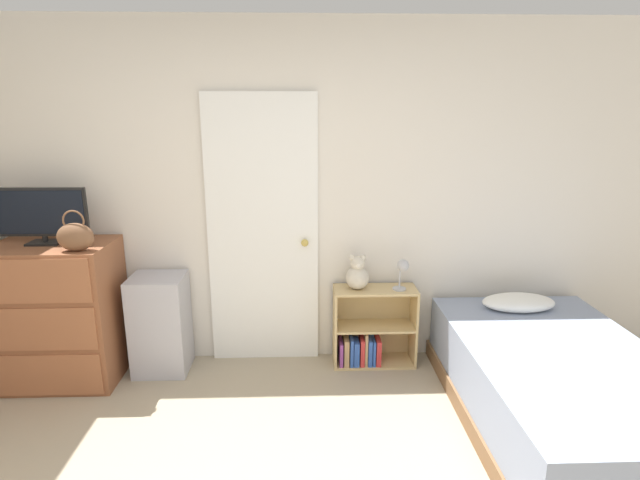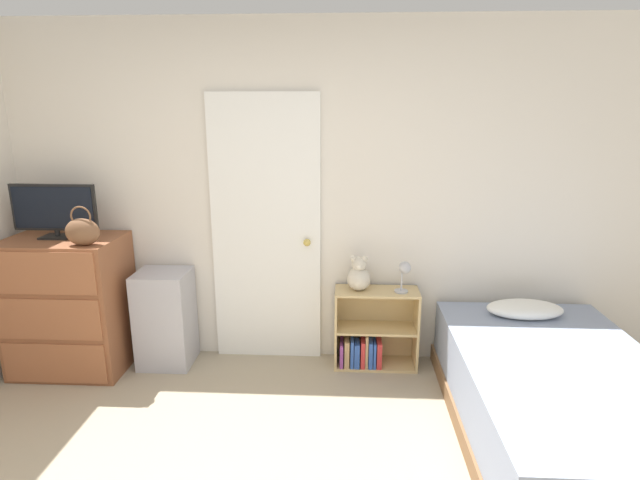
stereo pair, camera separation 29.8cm
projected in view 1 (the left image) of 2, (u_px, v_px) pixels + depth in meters
name	position (u px, v px, depth m)	size (l,w,h in m)	color
wall_back	(279.00, 198.00, 3.73)	(10.00, 0.06, 2.55)	silver
door_closed	(263.00, 233.00, 3.74)	(0.82, 0.09, 2.04)	white
dresser	(59.00, 313.00, 3.55)	(0.81, 0.56, 1.02)	brown
tv	(42.00, 215.00, 3.39)	(0.62, 0.16, 0.39)	black
handbag	(75.00, 236.00, 3.24)	(0.24, 0.13, 0.27)	brown
storage_bin	(161.00, 324.00, 3.71)	(0.39, 0.35, 0.74)	#ADADB7
bookshelf	(369.00, 334.00, 3.84)	(0.63, 0.26, 0.61)	tan
teddy_bear	(357.00, 274.00, 3.71)	(0.17, 0.17, 0.27)	beige
desk_lamp	(402.00, 269.00, 3.68)	(0.11, 0.11, 0.24)	#B2B2B7
bed	(561.00, 389.00, 3.07)	(1.18, 1.95, 0.60)	brown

